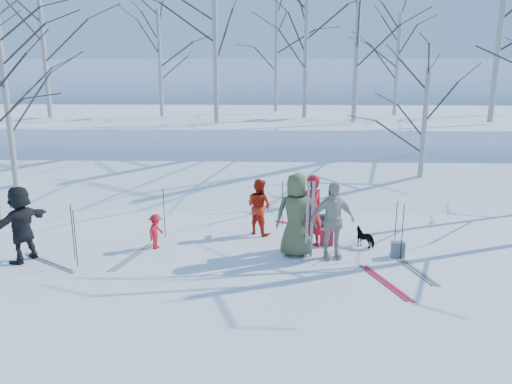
{
  "coord_description": "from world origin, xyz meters",
  "views": [
    {
      "loc": [
        0.46,
        -10.89,
        4.38
      ],
      "look_at": [
        0.0,
        1.5,
        1.3
      ],
      "focal_mm": 35.0,
      "sensor_mm": 36.0,
      "label": 1
    }
  ],
  "objects_px": {
    "skier_redor_behind": "(259,207)",
    "skier_grey_west": "(21,224)",
    "dog": "(365,237)",
    "backpack_dark": "(320,222)",
    "skier_red_seated": "(156,231)",
    "skier_olive_center": "(296,215)",
    "skier_cream_east": "(332,221)",
    "backpack_red": "(326,237)",
    "backpack_grey": "(398,250)",
    "skier_red_north": "(311,212)"
  },
  "relations": [
    {
      "from": "skier_olive_center",
      "to": "skier_red_seated",
      "type": "relative_size",
      "value": 2.28
    },
    {
      "from": "skier_red_seated",
      "to": "backpack_dark",
      "type": "xyz_separation_m",
      "value": [
        4.23,
        1.7,
        -0.24
      ]
    },
    {
      "from": "skier_red_north",
      "to": "backpack_grey",
      "type": "distance_m",
      "value": 2.25
    },
    {
      "from": "skier_red_seated",
      "to": "dog",
      "type": "xyz_separation_m",
      "value": [
        5.24,
        0.31,
        -0.2
      ]
    },
    {
      "from": "backpack_grey",
      "to": "backpack_dark",
      "type": "relative_size",
      "value": 0.95
    },
    {
      "from": "skier_redor_behind",
      "to": "skier_grey_west",
      "type": "relative_size",
      "value": 0.85
    },
    {
      "from": "skier_red_north",
      "to": "skier_red_seated",
      "type": "bearing_deg",
      "value": -30.08
    },
    {
      "from": "dog",
      "to": "backpack_red",
      "type": "relative_size",
      "value": 1.38
    },
    {
      "from": "skier_olive_center",
      "to": "skier_red_north",
      "type": "height_order",
      "value": "skier_olive_center"
    },
    {
      "from": "backpack_dark",
      "to": "skier_red_seated",
      "type": "bearing_deg",
      "value": -158.1
    },
    {
      "from": "skier_olive_center",
      "to": "skier_red_seated",
      "type": "bearing_deg",
      "value": -1.81
    },
    {
      "from": "dog",
      "to": "backpack_dark",
      "type": "xyz_separation_m",
      "value": [
        -1.01,
        1.39,
        -0.05
      ]
    },
    {
      "from": "skier_redor_behind",
      "to": "skier_grey_west",
      "type": "distance_m",
      "value": 5.84
    },
    {
      "from": "skier_redor_behind",
      "to": "backpack_grey",
      "type": "bearing_deg",
      "value": -168.8
    },
    {
      "from": "backpack_red",
      "to": "dog",
      "type": "bearing_deg",
      "value": -4.93
    },
    {
      "from": "skier_cream_east",
      "to": "backpack_grey",
      "type": "relative_size",
      "value": 4.85
    },
    {
      "from": "skier_red_seated",
      "to": "dog",
      "type": "relative_size",
      "value": 1.52
    },
    {
      "from": "skier_grey_west",
      "to": "backpack_red",
      "type": "height_order",
      "value": "skier_grey_west"
    },
    {
      "from": "skier_red_north",
      "to": "backpack_dark",
      "type": "relative_size",
      "value": 4.66
    },
    {
      "from": "backpack_red",
      "to": "skier_grey_west",
      "type": "bearing_deg",
      "value": -169.53
    },
    {
      "from": "skier_olive_center",
      "to": "backpack_grey",
      "type": "height_order",
      "value": "skier_olive_center"
    },
    {
      "from": "backpack_red",
      "to": "backpack_grey",
      "type": "bearing_deg",
      "value": -25.88
    },
    {
      "from": "skier_red_north",
      "to": "backpack_dark",
      "type": "xyz_separation_m",
      "value": [
        0.38,
        1.48,
        -0.73
      ]
    },
    {
      "from": "backpack_grey",
      "to": "skier_red_north",
      "type": "bearing_deg",
      "value": 163.32
    },
    {
      "from": "skier_grey_west",
      "to": "dog",
      "type": "xyz_separation_m",
      "value": [
        8.13,
        1.24,
        -0.65
      ]
    },
    {
      "from": "skier_redor_behind",
      "to": "dog",
      "type": "height_order",
      "value": "skier_redor_behind"
    },
    {
      "from": "skier_red_north",
      "to": "skier_cream_east",
      "type": "distance_m",
      "value": 0.83
    },
    {
      "from": "skier_olive_center",
      "to": "skier_redor_behind",
      "type": "bearing_deg",
      "value": -55.59
    },
    {
      "from": "skier_olive_center",
      "to": "skier_cream_east",
      "type": "height_order",
      "value": "skier_olive_center"
    },
    {
      "from": "skier_red_seated",
      "to": "backpack_red",
      "type": "xyz_separation_m",
      "value": [
        4.27,
        0.39,
        -0.23
      ]
    },
    {
      "from": "backpack_grey",
      "to": "backpack_dark",
      "type": "xyz_separation_m",
      "value": [
        -1.66,
        2.09,
        0.01
      ]
    },
    {
      "from": "backpack_red",
      "to": "backpack_grey",
      "type": "relative_size",
      "value": 1.11
    },
    {
      "from": "skier_redor_behind",
      "to": "backpack_grey",
      "type": "relative_size",
      "value": 4.01
    },
    {
      "from": "skier_red_north",
      "to": "skier_cream_east",
      "type": "height_order",
      "value": "skier_red_north"
    },
    {
      "from": "skier_cream_east",
      "to": "backpack_red",
      "type": "bearing_deg",
      "value": 77.49
    },
    {
      "from": "backpack_red",
      "to": "backpack_dark",
      "type": "distance_m",
      "value": 1.31
    },
    {
      "from": "skier_cream_east",
      "to": "backpack_red",
      "type": "xyz_separation_m",
      "value": [
        -0.02,
        0.88,
        -0.71
      ]
    },
    {
      "from": "skier_cream_east",
      "to": "skier_grey_west",
      "type": "relative_size",
      "value": 1.03
    },
    {
      "from": "skier_redor_behind",
      "to": "backpack_red",
      "type": "bearing_deg",
      "value": -168.84
    },
    {
      "from": "skier_redor_behind",
      "to": "dog",
      "type": "distance_m",
      "value": 2.92
    },
    {
      "from": "skier_red_north",
      "to": "skier_olive_center",
      "type": "bearing_deg",
      "value": 22.19
    },
    {
      "from": "skier_red_north",
      "to": "backpack_red",
      "type": "bearing_deg",
      "value": 169.01
    },
    {
      "from": "skier_olive_center",
      "to": "backpack_dark",
      "type": "height_order",
      "value": "skier_olive_center"
    },
    {
      "from": "skier_red_seated",
      "to": "skier_cream_east",
      "type": "distance_m",
      "value": 4.35
    },
    {
      "from": "skier_olive_center",
      "to": "skier_grey_west",
      "type": "xyz_separation_m",
      "value": [
        -6.35,
        -0.58,
        -0.11
      ]
    },
    {
      "from": "dog",
      "to": "skier_red_north",
      "type": "bearing_deg",
      "value": -46.28
    },
    {
      "from": "skier_olive_center",
      "to": "skier_red_north",
      "type": "distance_m",
      "value": 0.69
    },
    {
      "from": "skier_cream_east",
      "to": "backpack_dark",
      "type": "xyz_separation_m",
      "value": [
        -0.06,
        2.19,
        -0.72
      ]
    },
    {
      "from": "skier_red_seated",
      "to": "skier_olive_center",
      "type": "bearing_deg",
      "value": -79.41
    },
    {
      "from": "skier_red_seated",
      "to": "skier_grey_west",
      "type": "bearing_deg",
      "value": 124.3
    }
  ]
}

